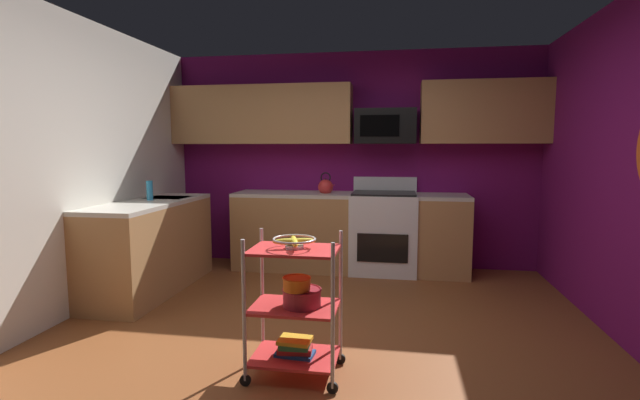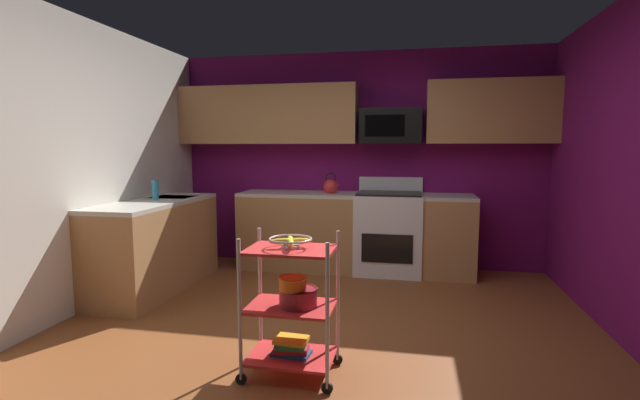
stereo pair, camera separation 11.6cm
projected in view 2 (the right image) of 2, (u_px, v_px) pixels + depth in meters
floor at (318, 345)px, 3.46m from camera, size 4.40×4.80×0.04m
wall_back at (358, 160)px, 5.67m from camera, size 4.52×0.06×2.60m
wall_left at (50, 167)px, 3.74m from camera, size 0.06×4.80×2.60m
counter_run at (285, 236)px, 5.17m from camera, size 3.57×2.26×0.92m
oven_range at (389, 232)px, 5.37m from camera, size 0.76×0.65×1.10m
upper_cabinets at (349, 114)px, 5.44m from camera, size 4.40×0.33×0.70m
microwave at (391, 126)px, 5.33m from camera, size 0.70×0.39×0.40m
rolling_cart at (291, 306)px, 2.93m from camera, size 0.61×0.41×0.91m
fruit_bowl at (291, 241)px, 2.88m from camera, size 0.27×0.27×0.07m
mixing_bowl_large at (298, 297)px, 2.91m from camera, size 0.25×0.25×0.11m
mixing_bowl_small at (293, 283)px, 2.87m from camera, size 0.18×0.18×0.08m
book_stack at (291, 346)px, 2.96m from camera, size 0.26×0.17×0.11m
kettle at (331, 187)px, 5.44m from camera, size 0.21×0.18×0.26m
dish_soap_bottle at (155, 190)px, 4.76m from camera, size 0.06×0.06×0.20m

